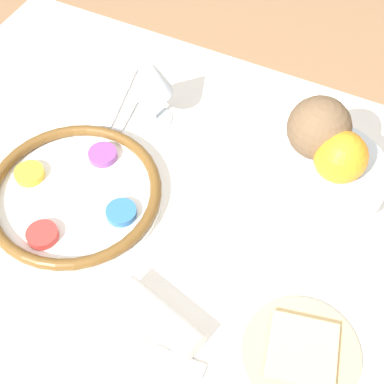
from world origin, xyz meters
The scene contains 12 objects.
ground_plane centered at (0.00, 0.00, 0.00)m, with size 8.00×8.00×0.00m, color #99704C.
dining_table centered at (0.00, 0.00, 0.36)m, with size 1.34×0.85×0.73m.
seder_plate centered at (-0.25, -0.04, 0.74)m, with size 0.30×0.30×0.03m.
wine_glass centered at (-0.21, 0.19, 0.84)m, with size 0.08×0.08×0.15m.
fruit_stand centered at (0.13, 0.11, 0.83)m, with size 0.20×0.20×0.13m.
orange_fruit centered at (0.15, 0.11, 0.90)m, with size 0.08×0.08×0.08m.
coconut centered at (0.11, 0.14, 0.91)m, with size 0.10×0.10×0.10m.
bread_plate centered at (0.20, -0.13, 0.73)m, with size 0.17×0.17×0.02m.
napkin_roll centered at (-0.01, -0.18, 0.75)m, with size 0.15×0.08×0.05m.
fork_left centered at (-0.30, 0.21, 0.73)m, with size 0.05×0.17×0.01m.
fork_right centered at (-0.27, 0.21, 0.73)m, with size 0.04×0.17×0.01m.
spoon centered at (0.01, -0.22, 0.73)m, with size 0.15×0.03×0.01m.
Camera 1 is at (0.17, -0.43, 1.50)m, focal length 50.00 mm.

